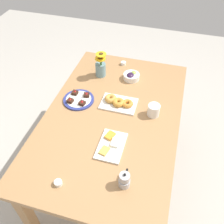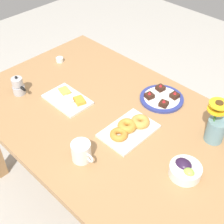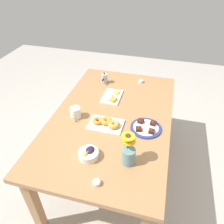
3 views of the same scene
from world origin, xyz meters
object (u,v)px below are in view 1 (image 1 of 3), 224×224
object	(u,v)px
jam_cup_honey	(58,183)
dining_table	(112,123)
moka_pot	(124,180)
croissant_platter	(118,102)
grape_bowl	(131,76)
flower_vase	(101,68)
cheese_platter	(111,145)
dessert_plate	(79,99)
jam_cup_berry	(123,63)
coffee_mug	(154,110)

from	to	relation	value
jam_cup_honey	dining_table	bearing A→B (deg)	-13.44
moka_pot	croissant_platter	bearing A→B (deg)	17.76
croissant_platter	jam_cup_honey	distance (m)	0.78
dining_table	grape_bowl	xyz separation A→B (m)	(0.48, -0.04, 0.12)
flower_vase	cheese_platter	bearing A→B (deg)	-157.40
dessert_plate	dining_table	bearing A→B (deg)	-106.96
cheese_platter	jam_cup_berry	size ratio (longest dim) A/B	5.42
dining_table	cheese_platter	xyz separation A→B (m)	(-0.27, -0.07, 0.10)
moka_pot	jam_cup_honey	bearing A→B (deg)	105.51
cheese_platter	flower_vase	world-z (taller)	flower_vase
coffee_mug	croissant_platter	bearing A→B (deg)	82.47
coffee_mug	grape_bowl	xyz separation A→B (m)	(0.39, 0.26, -0.02)
jam_cup_honey	cheese_platter	bearing A→B (deg)	-31.92
dining_table	grape_bowl	world-z (taller)	grape_bowl
flower_vase	jam_cup_berry	bearing A→B (deg)	-34.80
coffee_mug	croissant_platter	world-z (taller)	coffee_mug
jam_cup_honey	flower_vase	size ratio (longest dim) A/B	0.20
dining_table	grape_bowl	bearing A→B (deg)	-4.63
dining_table	moka_pot	distance (m)	0.59
cheese_platter	jam_cup_berry	world-z (taller)	cheese_platter
grape_bowl	moka_pot	bearing A→B (deg)	-169.62
dining_table	moka_pot	bearing A→B (deg)	-156.95
grape_bowl	jam_cup_berry	size ratio (longest dim) A/B	2.95
jam_cup_berry	flower_vase	xyz separation A→B (m)	(-0.22, 0.15, 0.07)
croissant_platter	jam_cup_berry	bearing A→B (deg)	9.75
dining_table	moka_pot	size ratio (longest dim) A/B	13.45
grape_bowl	flower_vase	xyz separation A→B (m)	(-0.02, 0.27, 0.05)
dining_table	jam_cup_berry	world-z (taller)	jam_cup_berry
jam_cup_honey	coffee_mug	bearing A→B (deg)	-31.49
croissant_platter	dessert_plate	distance (m)	0.32
jam_cup_honey	flower_vase	world-z (taller)	flower_vase
dining_table	croissant_platter	world-z (taller)	croissant_platter
croissant_platter	flower_vase	xyz separation A→B (m)	(0.33, 0.25, 0.06)
dining_table	cheese_platter	world-z (taller)	cheese_platter
dining_table	grape_bowl	size ratio (longest dim) A/B	11.29
cheese_platter	jam_cup_berry	xyz separation A→B (m)	(0.95, 0.15, 0.00)
moka_pot	cheese_platter	bearing A→B (deg)	31.12
croissant_platter	moka_pot	bearing A→B (deg)	-162.24
dining_table	croissant_platter	size ratio (longest dim) A/B	5.71
dining_table	jam_cup_berry	xyz separation A→B (m)	(0.68, 0.08, 0.10)
jam_cup_berry	moka_pot	bearing A→B (deg)	-165.79
coffee_mug	dessert_plate	size ratio (longest dim) A/B	0.51
coffee_mug	jam_cup_honey	bearing A→B (deg)	148.51
croissant_platter	flower_vase	distance (m)	0.41
dessert_plate	cheese_platter	bearing A→B (deg)	-134.32
croissant_platter	flower_vase	world-z (taller)	flower_vase
jam_cup_honey	flower_vase	xyz separation A→B (m)	(1.09, 0.08, 0.07)
croissant_platter	flower_vase	size ratio (longest dim) A/B	1.19
coffee_mug	jam_cup_berry	world-z (taller)	coffee_mug
dining_table	cheese_platter	distance (m)	0.30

